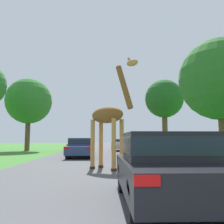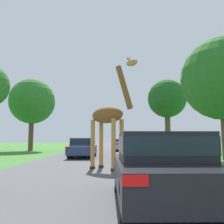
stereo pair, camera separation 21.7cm
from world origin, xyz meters
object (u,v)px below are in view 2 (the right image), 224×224
giraffe_near_road (109,119)px  car_queue_left (133,145)px  car_lead_maroon (162,166)px  car_rear_follower (142,150)px  tree_mid_field (167,99)px  tree_right_cluster (223,79)px  tree_far_right (32,102)px  car_far_ahead (81,145)px  car_queue_right (83,147)px  car_verge_right (123,144)px

giraffe_near_road → car_queue_left: giraffe_near_road is taller
giraffe_near_road → car_queue_left: bearing=-152.0°
car_lead_maroon → car_rear_follower: (0.91, 9.40, -0.08)m
car_lead_maroon → car_queue_left: car_lead_maroon is taller
car_rear_follower → tree_mid_field: (4.00, 9.43, 4.71)m
tree_mid_field → car_rear_follower: bearing=-113.0°
car_rear_follower → tree_right_cluster: tree_right_cluster is taller
tree_far_right → car_far_ahead: bearing=-13.4°
car_rear_follower → tree_mid_field: 11.27m
giraffe_near_road → tree_far_right: 19.42m
car_lead_maroon → tree_right_cluster: (6.53, 10.17, 4.53)m
car_queue_right → car_far_ahead: size_ratio=1.11×
tree_mid_field → car_far_ahead: bearing=165.8°
car_lead_maroon → car_rear_follower: size_ratio=0.96×
car_rear_follower → car_verge_right: bearing=91.6°
car_lead_maroon → car_queue_left: bearing=85.9°
car_far_ahead → car_rear_follower: car_rear_follower is taller
tree_mid_field → car_queue_right: bearing=-142.4°
car_far_ahead → tree_mid_field: bearing=-14.2°
tree_far_right → tree_right_cluster: bearing=-36.7°
car_queue_left → tree_right_cluster: bearing=-54.7°
tree_far_right → giraffe_near_road: bearing=-61.9°
car_queue_right → car_far_ahead: (-1.10, 8.39, -0.05)m
car_lead_maroon → car_queue_left: 17.63m
tree_far_right → tree_mid_field: size_ratio=1.13×
car_lead_maroon → car_verge_right: car_lead_maroon is taller
car_lead_maroon → tree_mid_field: size_ratio=0.53×
car_verge_right → tree_mid_field: bearing=-39.9°
giraffe_near_road → tree_right_cluster: (7.63, 4.50, 3.05)m
car_queue_right → tree_mid_field: size_ratio=0.60×
giraffe_near_road → car_lead_maroon: (1.10, -5.68, -1.48)m
giraffe_near_road → car_rear_follower: (2.01, 3.73, -1.56)m
tree_far_right → car_queue_right: bearing=-54.2°
car_rear_follower → tree_mid_field: size_ratio=0.55×
car_far_ahead → car_rear_follower: bearing=-66.8°
car_verge_right → car_rear_follower: (0.38, -13.09, -0.03)m
car_queue_right → car_rear_follower: (3.92, -3.32, -0.05)m
car_far_ahead → car_rear_follower: (5.02, -11.71, 0.00)m
car_lead_maroon → tree_right_cluster: tree_right_cluster is taller
car_rear_follower → tree_mid_field: bearing=67.0°
car_lead_maroon → car_verge_right: 22.50m
car_queue_right → car_verge_right: (3.55, 9.77, -0.02)m
car_queue_left → car_rear_follower: 8.19m
car_verge_right → tree_right_cluster: bearing=-64.1°
car_lead_maroon → car_queue_right: car_lead_maroon is taller
giraffe_near_road → car_rear_follower: 4.51m
giraffe_near_road → car_queue_right: bearing=-125.5°
car_verge_right → car_queue_left: bearing=-81.5°
car_queue_left → car_rear_follower: (-0.36, -8.18, -0.02)m
car_queue_left → car_verge_right: bearing=98.5°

